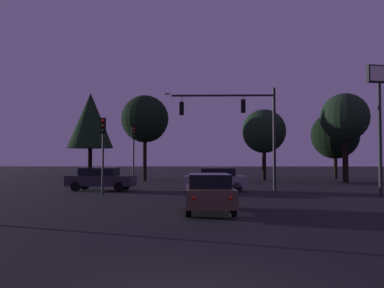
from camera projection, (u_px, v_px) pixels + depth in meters
ground_plane at (200, 187)px, 30.59m from camera, size 168.00×168.00×0.00m
traffic_signal_mast_arm at (241, 118)px, 27.21m from camera, size 7.59×0.38×6.90m
traffic_light_corner_left at (103, 141)px, 23.01m from camera, size 0.33×0.37×4.45m
traffic_light_corner_right at (134, 144)px, 30.17m from camera, size 0.35×0.38×4.53m
car_nearside_lane at (209, 192)px, 16.08m from camera, size 2.00×4.34×1.52m
car_crossing_left at (101, 179)px, 26.96m from camera, size 4.61×2.17×1.52m
car_crossing_right at (216, 179)px, 26.56m from camera, size 4.14×1.82×1.52m
store_sign_illuminated at (379, 101)px, 22.78m from camera, size 1.42×0.52×7.41m
tree_behind_sign at (335, 135)px, 43.12m from camera, size 5.05×5.05×7.16m
tree_left_far at (264, 131)px, 40.27m from camera, size 4.37×4.37×7.06m
tree_center_horizon at (90, 121)px, 45.15m from camera, size 5.09×5.09×9.52m
tree_right_cluster at (145, 119)px, 38.85m from camera, size 4.55×4.55×8.23m
tree_lot_edge at (345, 118)px, 36.52m from camera, size 4.34×4.34×8.05m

